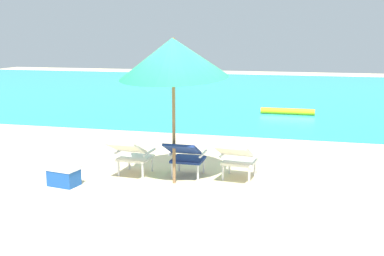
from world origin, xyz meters
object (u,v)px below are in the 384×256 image
at_px(swim_buoy, 287,111).
at_px(beach_umbrella_center, 173,58).
at_px(lounge_chair_center, 185,155).
at_px(lounge_chair_right, 237,157).
at_px(lounge_chair_left, 131,153).
at_px(cooler_box, 64,176).

height_order(swim_buoy, beach_umbrella_center, beach_umbrella_center).
bearing_deg(lounge_chair_center, lounge_chair_right, 4.29).
height_order(swim_buoy, lounge_chair_center, lounge_chair_center).
relative_size(lounge_chair_left, beach_umbrella_center, 0.38).
height_order(lounge_chair_left, lounge_chair_center, same).
height_order(lounge_chair_center, cooler_box, lounge_chair_center).
relative_size(lounge_chair_center, cooler_box, 1.70).
distance_m(lounge_chair_center, cooler_box, 1.97).
relative_size(lounge_chair_left, lounge_chair_center, 1.03).
bearing_deg(lounge_chair_center, swim_buoy, 79.31).
bearing_deg(swim_buoy, cooler_box, -111.58).
height_order(lounge_chair_right, cooler_box, lounge_chair_right).
height_order(lounge_chair_left, cooler_box, lounge_chair_left).
bearing_deg(lounge_chair_right, cooler_box, -160.99).
relative_size(swim_buoy, cooler_box, 3.10).
bearing_deg(swim_buoy, lounge_chair_left, -107.44).
relative_size(lounge_chair_left, cooler_box, 1.75).
bearing_deg(lounge_chair_left, swim_buoy, 72.56).
xyz_separation_m(lounge_chair_right, beach_umbrella_center, (-0.95, -0.35, 1.59)).
xyz_separation_m(lounge_chair_left, lounge_chair_center, (0.91, 0.13, 0.00)).
bearing_deg(beach_umbrella_center, swim_buoy, 78.86).
bearing_deg(lounge_chair_center, cooler_box, -154.68).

